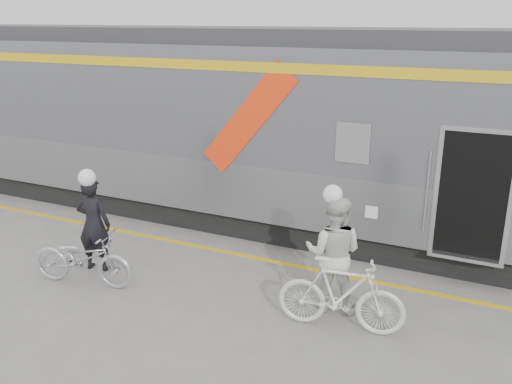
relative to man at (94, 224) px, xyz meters
The scene contains 9 objects.
ground 2.22m from the man, 15.37° to the right, with size 90.00×90.00×0.00m, color slate.
train 5.38m from the man, 44.07° to the left, with size 24.00×3.17×4.10m.
safety_strip 2.69m from the man, 39.09° to the left, with size 24.00×0.12×0.01m, color gold.
man is the anchor object (origin of this frame).
bicycle_left 0.70m from the man, 70.02° to the right, with size 0.63×1.80×0.94m, color #B8BCC0.
woman 4.23m from the man, ahead, with size 0.88×0.69×1.82m, color silver.
bicycle_right 4.51m from the man, ahead, with size 0.52×1.83×1.10m, color silver.
helmet_man 1.00m from the man, ahead, with size 0.30×0.30×0.30m, color white.
helmet_woman 4.38m from the man, ahead, with size 0.29×0.29×0.29m, color white.
Camera 1 is at (4.37, -6.21, 4.30)m, focal length 38.00 mm.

